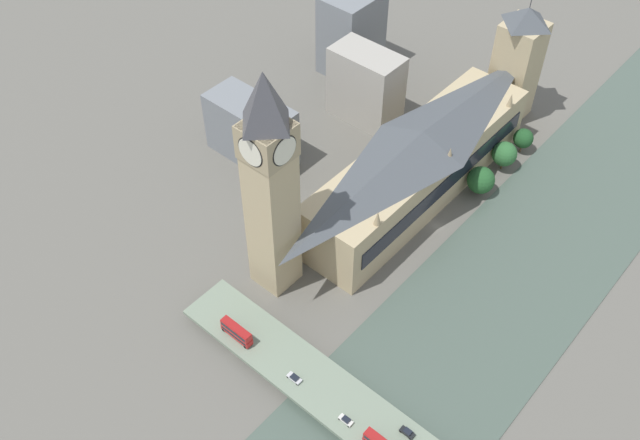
{
  "coord_description": "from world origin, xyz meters",
  "views": [
    {
      "loc": [
        -77.24,
        148.23,
        173.42
      ],
      "look_at": [
        19.01,
        37.65,
        19.66
      ],
      "focal_mm": 40.0,
      "sensor_mm": 36.0,
      "label": 1
    }
  ],
  "objects_px": {
    "victoria_tower": "(517,63)",
    "clock_tower": "(270,181)",
    "road_bridge": "(377,430)",
    "car_southbound_lead": "(294,378)",
    "parliament_hall": "(419,164)",
    "double_decker_bus_mid": "(237,332)",
    "car_northbound_lead": "(407,432)",
    "car_southbound_mid": "(346,420)"
  },
  "relations": [
    {
      "from": "car_southbound_lead",
      "to": "road_bridge",
      "type": "bearing_deg",
      "value": -172.8
    },
    {
      "from": "clock_tower",
      "to": "car_southbound_lead",
      "type": "bearing_deg",
      "value": 140.73
    },
    {
      "from": "victoria_tower",
      "to": "road_bridge",
      "type": "distance_m",
      "value": 149.67
    },
    {
      "from": "car_southbound_lead",
      "to": "victoria_tower",
      "type": "bearing_deg",
      "value": -82.14
    },
    {
      "from": "car_northbound_lead",
      "to": "car_southbound_mid",
      "type": "xyz_separation_m",
      "value": [
        13.99,
        7.65,
        -0.06
      ]
    },
    {
      "from": "double_decker_bus_mid",
      "to": "car_northbound_lead",
      "type": "bearing_deg",
      "value": -171.77
    },
    {
      "from": "victoria_tower",
      "to": "double_decker_bus_mid",
      "type": "height_order",
      "value": "victoria_tower"
    },
    {
      "from": "clock_tower",
      "to": "road_bridge",
      "type": "xyz_separation_m",
      "value": [
        -56.26,
        21.74,
        -37.87
      ]
    },
    {
      "from": "victoria_tower",
      "to": "car_southbound_mid",
      "type": "height_order",
      "value": "victoria_tower"
    },
    {
      "from": "parliament_hall",
      "to": "car_southbound_mid",
      "type": "relative_size",
      "value": 24.79
    },
    {
      "from": "victoria_tower",
      "to": "parliament_hall",
      "type": "bearing_deg",
      "value": 90.05
    },
    {
      "from": "road_bridge",
      "to": "car_southbound_mid",
      "type": "xyz_separation_m",
      "value": [
        7.29,
        3.68,
        1.53
      ]
    },
    {
      "from": "car_southbound_lead",
      "to": "car_northbound_lead",
      "type": "bearing_deg",
      "value": -167.44
    },
    {
      "from": "road_bridge",
      "to": "victoria_tower",
      "type": "bearing_deg",
      "value": -72.09
    },
    {
      "from": "parliament_hall",
      "to": "road_bridge",
      "type": "relative_size",
      "value": 0.75
    },
    {
      "from": "road_bridge",
      "to": "double_decker_bus_mid",
      "type": "height_order",
      "value": "double_decker_bus_mid"
    },
    {
      "from": "road_bridge",
      "to": "car_southbound_lead",
      "type": "height_order",
      "value": "car_southbound_lead"
    },
    {
      "from": "parliament_hall",
      "to": "double_decker_bus_mid",
      "type": "distance_m",
      "value": 84.86
    },
    {
      "from": "victoria_tower",
      "to": "car_southbound_lead",
      "type": "relative_size",
      "value": 11.55
    },
    {
      "from": "clock_tower",
      "to": "car_northbound_lead",
      "type": "height_order",
      "value": "clock_tower"
    },
    {
      "from": "road_bridge",
      "to": "car_southbound_lead",
      "type": "bearing_deg",
      "value": 7.2
    },
    {
      "from": "clock_tower",
      "to": "car_northbound_lead",
      "type": "xyz_separation_m",
      "value": [
        -62.96,
        17.76,
        -36.28
      ]
    },
    {
      "from": "parliament_hall",
      "to": "double_decker_bus_mid",
      "type": "height_order",
      "value": "parliament_hall"
    },
    {
      "from": "clock_tower",
      "to": "car_southbound_mid",
      "type": "relative_size",
      "value": 19.26
    },
    {
      "from": "victoria_tower",
      "to": "road_bridge",
      "type": "xyz_separation_m",
      "value": [
        -45.64,
        141.2,
        -19.55
      ]
    },
    {
      "from": "parliament_hall",
      "to": "road_bridge",
      "type": "height_order",
      "value": "parliament_hall"
    },
    {
      "from": "road_bridge",
      "to": "parliament_hall",
      "type": "bearing_deg",
      "value": -60.55
    },
    {
      "from": "victoria_tower",
      "to": "car_southbound_mid",
      "type": "relative_size",
      "value": 12.47
    },
    {
      "from": "double_decker_bus_mid",
      "to": "car_southbound_lead",
      "type": "relative_size",
      "value": 2.46
    },
    {
      "from": "car_northbound_lead",
      "to": "car_southbound_lead",
      "type": "xyz_separation_m",
      "value": [
        32.4,
        7.22,
        -0.09
      ]
    },
    {
      "from": "parliament_hall",
      "to": "car_southbound_lead",
      "type": "bearing_deg",
      "value": 103.32
    },
    {
      "from": "victoria_tower",
      "to": "clock_tower",
      "type": "bearing_deg",
      "value": 84.92
    },
    {
      "from": "car_southbound_lead",
      "to": "double_decker_bus_mid",
      "type": "bearing_deg",
      "value": 1.53
    },
    {
      "from": "parliament_hall",
      "to": "clock_tower",
      "type": "relative_size",
      "value": 1.29
    },
    {
      "from": "car_southbound_mid",
      "to": "road_bridge",
      "type": "bearing_deg",
      "value": -153.2
    },
    {
      "from": "road_bridge",
      "to": "car_southbound_lead",
      "type": "relative_size",
      "value": 30.65
    },
    {
      "from": "victoria_tower",
      "to": "double_decker_bus_mid",
      "type": "xyz_separation_m",
      "value": [
        1.55,
        145.02,
        -16.0
      ]
    },
    {
      "from": "parliament_hall",
      "to": "victoria_tower",
      "type": "bearing_deg",
      "value": -89.95
    },
    {
      "from": "road_bridge",
      "to": "car_northbound_lead",
      "type": "bearing_deg",
      "value": -149.35
    },
    {
      "from": "parliament_hall",
      "to": "double_decker_bus_mid",
      "type": "bearing_deg",
      "value": 88.91
    },
    {
      "from": "parliament_hall",
      "to": "victoria_tower",
      "type": "xyz_separation_m",
      "value": [
        0.06,
        -60.46,
        8.99
      ]
    },
    {
      "from": "car_northbound_lead",
      "to": "car_southbound_mid",
      "type": "bearing_deg",
      "value": 28.68
    }
  ]
}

